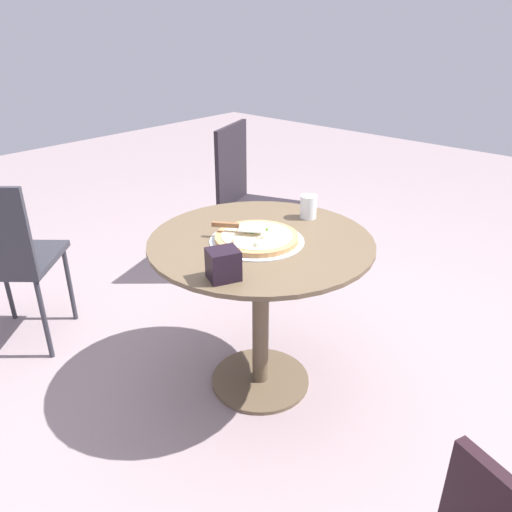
{
  "coord_description": "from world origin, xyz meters",
  "views": [
    {
      "loc": [
        1.34,
        1.17,
        1.5
      ],
      "look_at": [
        0.02,
        -0.0,
        0.64
      ],
      "focal_mm": 34.71,
      "sensor_mm": 36.0,
      "label": 1
    }
  ],
  "objects_px": {
    "patio_table": "(261,279)",
    "pizza_server": "(238,226)",
    "patio_chair_corner": "(4,254)",
    "napkin_dispenser": "(223,264)",
    "pizza_on_tray": "(256,238)",
    "drinking_cup": "(308,207)",
    "patio_chair_near": "(248,194)"
  },
  "relations": [
    {
      "from": "patio_table",
      "to": "pizza_on_tray",
      "type": "height_order",
      "value": "pizza_on_tray"
    },
    {
      "from": "patio_table",
      "to": "pizza_on_tray",
      "type": "bearing_deg",
      "value": -7.61
    },
    {
      "from": "napkin_dispenser",
      "to": "patio_chair_near",
      "type": "xyz_separation_m",
      "value": [
        -1.08,
        -0.88,
        -0.23
      ]
    },
    {
      "from": "patio_chair_corner",
      "to": "patio_chair_near",
      "type": "bearing_deg",
      "value": 167.03
    },
    {
      "from": "drinking_cup",
      "to": "patio_chair_near",
      "type": "distance_m",
      "value": 0.91
    },
    {
      "from": "patio_table",
      "to": "pizza_on_tray",
      "type": "distance_m",
      "value": 0.19
    },
    {
      "from": "patio_table",
      "to": "pizza_on_tray",
      "type": "xyz_separation_m",
      "value": [
        0.03,
        -0.0,
        0.19
      ]
    },
    {
      "from": "pizza_on_tray",
      "to": "patio_chair_corner",
      "type": "bearing_deg",
      "value": -62.39
    },
    {
      "from": "drinking_cup",
      "to": "napkin_dispenser",
      "type": "relative_size",
      "value": 0.94
    },
    {
      "from": "patio_chair_near",
      "to": "patio_chair_corner",
      "type": "height_order",
      "value": "patio_chair_near"
    },
    {
      "from": "pizza_on_tray",
      "to": "patio_chair_corner",
      "type": "relative_size",
      "value": 0.43
    },
    {
      "from": "patio_table",
      "to": "pizza_server",
      "type": "bearing_deg",
      "value": -54.81
    },
    {
      "from": "patio_table",
      "to": "patio_chair_corner",
      "type": "distance_m",
      "value": 1.22
    },
    {
      "from": "drinking_cup",
      "to": "patio_chair_corner",
      "type": "height_order",
      "value": "patio_chair_corner"
    },
    {
      "from": "patio_chair_near",
      "to": "drinking_cup",
      "type": "bearing_deg",
      "value": 59.9
    },
    {
      "from": "pizza_on_tray",
      "to": "drinking_cup",
      "type": "xyz_separation_m",
      "value": [
        -0.34,
        0.0,
        0.04
      ]
    },
    {
      "from": "drinking_cup",
      "to": "napkin_dispenser",
      "type": "bearing_deg",
      "value": 10.84
    },
    {
      "from": "patio_table",
      "to": "patio_chair_corner",
      "type": "xyz_separation_m",
      "value": [
        0.58,
        -1.07,
        -0.02
      ]
    },
    {
      "from": "drinking_cup",
      "to": "patio_chair_corner",
      "type": "bearing_deg",
      "value": -50.05
    },
    {
      "from": "pizza_on_tray",
      "to": "pizza_server",
      "type": "relative_size",
      "value": 1.82
    },
    {
      "from": "napkin_dispenser",
      "to": "patio_chair_near",
      "type": "relative_size",
      "value": 0.11
    },
    {
      "from": "patio_table",
      "to": "patio_chair_corner",
      "type": "height_order",
      "value": "patio_chair_corner"
    },
    {
      "from": "pizza_on_tray",
      "to": "napkin_dispenser",
      "type": "bearing_deg",
      "value": 22.46
    },
    {
      "from": "patio_table",
      "to": "drinking_cup",
      "type": "distance_m",
      "value": 0.39
    },
    {
      "from": "patio_table",
      "to": "pizza_server",
      "type": "distance_m",
      "value": 0.25
    },
    {
      "from": "napkin_dispenser",
      "to": "patio_chair_corner",
      "type": "height_order",
      "value": "patio_chair_corner"
    },
    {
      "from": "pizza_on_tray",
      "to": "pizza_server",
      "type": "xyz_separation_m",
      "value": [
        0.03,
        -0.07,
        0.04
      ]
    },
    {
      "from": "patio_table",
      "to": "napkin_dispenser",
      "type": "bearing_deg",
      "value": 20.33
    },
    {
      "from": "pizza_server",
      "to": "pizza_on_tray",
      "type": "bearing_deg",
      "value": 110.66
    },
    {
      "from": "patio_chair_near",
      "to": "pizza_on_tray",
      "type": "bearing_deg",
      "value": 44.25
    },
    {
      "from": "drinking_cup",
      "to": "patio_chair_corner",
      "type": "xyz_separation_m",
      "value": [
        0.89,
        -1.07,
        -0.25
      ]
    },
    {
      "from": "pizza_on_tray",
      "to": "patio_chair_near",
      "type": "xyz_separation_m",
      "value": [
        -0.78,
        -0.76,
        -0.19
      ]
    }
  ]
}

